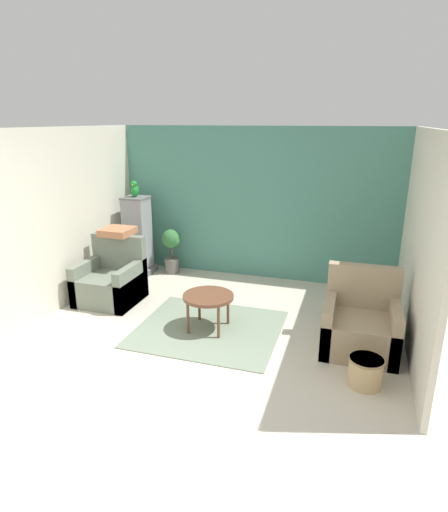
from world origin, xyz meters
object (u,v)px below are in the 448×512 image
(armchair_left, at_px, (111,282))
(coffee_table, at_px, (208,299))
(potted_plant, at_px, (171,246))
(armchair_right, at_px, (360,326))
(parrot, at_px, (135,189))
(birdcage, at_px, (138,237))
(wicker_basket, at_px, (365,371))

(armchair_left, bearing_deg, coffee_table, -14.48)
(potted_plant, bearing_deg, armchair_right, -28.89)
(armchair_left, distance_m, parrot, 1.69)
(birdcage, bearing_deg, potted_plant, 18.01)
(birdcage, bearing_deg, parrot, 90.00)
(coffee_table, height_order, potted_plant, potted_plant)
(armchair_right, xyz_separation_m, wicker_basket, (0.07, -0.74, -0.13))
(parrot, distance_m, wicker_basket, 4.59)
(coffee_table, relative_size, armchair_left, 0.68)
(birdcage, relative_size, parrot, 4.87)
(birdcage, bearing_deg, coffee_table, -41.44)
(birdcage, bearing_deg, armchair_right, -22.99)
(coffee_table, xyz_separation_m, armchair_right, (1.83, 0.07, -0.13))
(birdcage, xyz_separation_m, parrot, (-0.00, 0.00, 0.82))
(armchair_right, relative_size, wicker_basket, 2.68)
(armchair_left, height_order, potted_plant, armchair_left)
(birdcage, distance_m, wicker_basket, 4.43)
(parrot, distance_m, potted_plant, 1.13)
(armchair_left, xyz_separation_m, wicker_basket, (3.56, -1.10, -0.13))
(coffee_table, relative_size, birdcage, 0.48)
(armchair_left, xyz_separation_m, armchair_right, (3.50, -0.36, 0.00))
(coffee_table, relative_size, parrot, 2.34)
(coffee_table, bearing_deg, armchair_right, 2.31)
(armchair_right, height_order, potted_plant, armchair_right)
(birdcage, bearing_deg, armchair_left, -81.03)
(armchair_left, xyz_separation_m, parrot, (-0.19, 1.21, 1.16))
(birdcage, height_order, potted_plant, birdcage)
(armchair_right, bearing_deg, birdcage, 157.01)
(armchair_left, height_order, wicker_basket, armchair_left)
(potted_plant, distance_m, wicker_basket, 4.08)
(wicker_basket, bearing_deg, armchair_right, 95.26)
(coffee_table, height_order, armchair_right, armchair_right)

